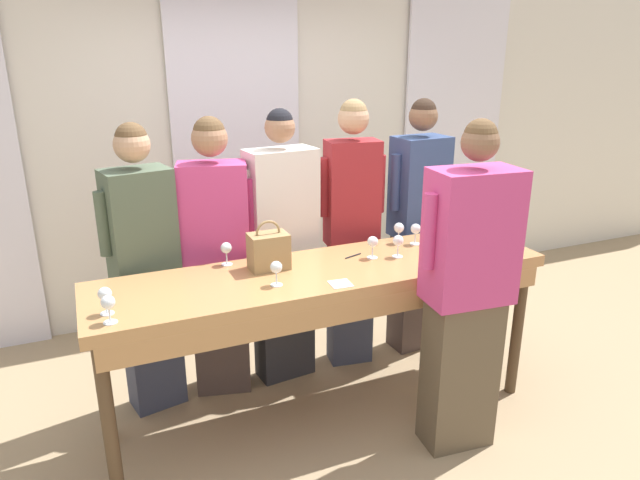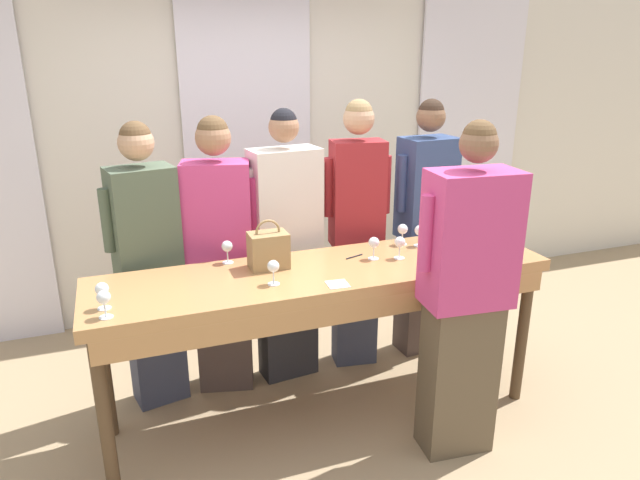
{
  "view_description": "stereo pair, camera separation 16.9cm",
  "coord_description": "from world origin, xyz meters",
  "px_view_note": "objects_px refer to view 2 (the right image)",
  "views": [
    {
      "loc": [
        -1.22,
        -2.77,
        2.17
      ],
      "look_at": [
        0.0,
        0.07,
        1.13
      ],
      "focal_mm": 32.0,
      "sensor_mm": 36.0,
      "label": 1
    },
    {
      "loc": [
        -1.07,
        -2.83,
        2.17
      ],
      "look_at": [
        0.0,
        0.07,
        1.13
      ],
      "focal_mm": 32.0,
      "sensor_mm": 36.0,
      "label": 2
    }
  ],
  "objects_px": {
    "wine_glass_back_left": "(104,299)",
    "wine_glass_back_mid": "(400,243)",
    "wine_glass_near_host": "(480,220)",
    "guest_navy_coat": "(424,228)",
    "wine_bottle": "(501,241)",
    "guest_cream_sweater": "(286,248)",
    "host_pouring": "(465,297)",
    "potted_plant": "(461,248)",
    "guest_olive_jacket": "(149,265)",
    "wine_glass_back_right": "(374,244)",
    "wine_glass_front_left": "(510,242)",
    "wine_glass_center_right": "(445,251)",
    "wine_glass_front_right": "(420,231)",
    "handbag": "(268,250)",
    "tasting_bar": "(325,286)",
    "guest_pink_top": "(220,255)",
    "wine_glass_by_bottle": "(227,247)",
    "wine_glass_front_mid": "(102,290)",
    "guest_striped_shirt": "(356,231)",
    "wine_glass_center_mid": "(403,230)",
    "wine_glass_center_left": "(273,267)"
  },
  "relations": [
    {
      "from": "guest_striped_shirt",
      "to": "guest_navy_coat",
      "type": "bearing_deg",
      "value": 0.0
    },
    {
      "from": "potted_plant",
      "to": "wine_glass_back_mid",
      "type": "bearing_deg",
      "value": -135.06
    },
    {
      "from": "wine_glass_back_right",
      "to": "guest_navy_coat",
      "type": "relative_size",
      "value": 0.07
    },
    {
      "from": "wine_glass_back_right",
      "to": "wine_glass_near_host",
      "type": "bearing_deg",
      "value": 11.95
    },
    {
      "from": "wine_bottle",
      "to": "guest_cream_sweater",
      "type": "distance_m",
      "value": 1.34
    },
    {
      "from": "wine_glass_back_right",
      "to": "tasting_bar",
      "type": "bearing_deg",
      "value": -169.1
    },
    {
      "from": "wine_glass_front_right",
      "to": "wine_glass_back_right",
      "type": "xyz_separation_m",
      "value": [
        -0.37,
        -0.11,
        0.0
      ]
    },
    {
      "from": "wine_glass_near_host",
      "to": "guest_navy_coat",
      "type": "relative_size",
      "value": 0.07
    },
    {
      "from": "wine_glass_front_left",
      "to": "guest_pink_top",
      "type": "relative_size",
      "value": 0.08
    },
    {
      "from": "tasting_bar",
      "to": "wine_glass_center_left",
      "type": "relative_size",
      "value": 19.38
    },
    {
      "from": "wine_glass_back_left",
      "to": "potted_plant",
      "type": "xyz_separation_m",
      "value": [
        3.07,
        1.64,
        -0.67
      ]
    },
    {
      "from": "wine_glass_by_bottle",
      "to": "wine_bottle",
      "type": "bearing_deg",
      "value": -18.36
    },
    {
      "from": "handbag",
      "to": "potted_plant",
      "type": "xyz_separation_m",
      "value": [
        2.18,
        1.28,
        -0.68
      ]
    },
    {
      "from": "wine_bottle",
      "to": "wine_glass_by_bottle",
      "type": "xyz_separation_m",
      "value": [
        -1.52,
        0.5,
        -0.02
      ]
    },
    {
      "from": "wine_glass_front_right",
      "to": "guest_cream_sweater",
      "type": "bearing_deg",
      "value": 153.0
    },
    {
      "from": "wine_glass_back_mid",
      "to": "potted_plant",
      "type": "bearing_deg",
      "value": 44.94
    },
    {
      "from": "guest_pink_top",
      "to": "wine_glass_by_bottle",
      "type": "bearing_deg",
      "value": -90.43
    },
    {
      "from": "wine_glass_near_host",
      "to": "guest_striped_shirt",
      "type": "height_order",
      "value": "guest_striped_shirt"
    },
    {
      "from": "wine_glass_back_left",
      "to": "guest_striped_shirt",
      "type": "xyz_separation_m",
      "value": [
        1.61,
        0.78,
        -0.09
      ]
    },
    {
      "from": "wine_glass_back_left",
      "to": "guest_olive_jacket",
      "type": "xyz_separation_m",
      "value": [
        0.24,
        0.78,
        -0.15
      ]
    },
    {
      "from": "wine_glass_back_left",
      "to": "potted_plant",
      "type": "height_order",
      "value": "wine_glass_back_left"
    },
    {
      "from": "guest_olive_jacket",
      "to": "wine_glass_back_mid",
      "type": "bearing_deg",
      "value": -21.34
    },
    {
      "from": "wine_glass_back_mid",
      "to": "host_pouring",
      "type": "bearing_deg",
      "value": -77.24
    },
    {
      "from": "handbag",
      "to": "guest_pink_top",
      "type": "distance_m",
      "value": 0.49
    },
    {
      "from": "wine_glass_front_left",
      "to": "guest_olive_jacket",
      "type": "relative_size",
      "value": 0.08
    },
    {
      "from": "wine_glass_back_right",
      "to": "wine_glass_by_bottle",
      "type": "height_order",
      "value": "same"
    },
    {
      "from": "host_pouring",
      "to": "potted_plant",
      "type": "height_order",
      "value": "host_pouring"
    },
    {
      "from": "wine_glass_front_right",
      "to": "wine_glass_back_left",
      "type": "bearing_deg",
      "value": -168.24
    },
    {
      "from": "wine_bottle",
      "to": "wine_glass_front_mid",
      "type": "height_order",
      "value": "wine_bottle"
    },
    {
      "from": "wine_glass_center_mid",
      "to": "handbag",
      "type": "bearing_deg",
      "value": -174.21
    },
    {
      "from": "wine_glass_center_right",
      "to": "wine_glass_back_mid",
      "type": "height_order",
      "value": "same"
    },
    {
      "from": "wine_glass_back_right",
      "to": "wine_glass_back_left",
      "type": "bearing_deg",
      "value": -169.61
    },
    {
      "from": "wine_glass_front_left",
      "to": "wine_glass_center_right",
      "type": "bearing_deg",
      "value": -178.86
    },
    {
      "from": "guest_cream_sweater",
      "to": "handbag",
      "type": "bearing_deg",
      "value": -118.81
    },
    {
      "from": "tasting_bar",
      "to": "guest_cream_sweater",
      "type": "bearing_deg",
      "value": 95.96
    },
    {
      "from": "wine_glass_by_bottle",
      "to": "wine_glass_front_left",
      "type": "bearing_deg",
      "value": -16.89
    },
    {
      "from": "handbag",
      "to": "wine_glass_center_mid",
      "type": "bearing_deg",
      "value": 5.79
    },
    {
      "from": "wine_glass_back_left",
      "to": "wine_glass_back_mid",
      "type": "distance_m",
      "value": 1.67
    },
    {
      "from": "guest_olive_jacket",
      "to": "guest_striped_shirt",
      "type": "height_order",
      "value": "guest_striped_shirt"
    },
    {
      "from": "wine_glass_front_right",
      "to": "guest_olive_jacket",
      "type": "distance_m",
      "value": 1.68
    },
    {
      "from": "handbag",
      "to": "wine_glass_front_mid",
      "type": "relative_size",
      "value": 2.1
    },
    {
      "from": "wine_glass_front_mid",
      "to": "tasting_bar",
      "type": "bearing_deg",
      "value": 5.25
    },
    {
      "from": "wine_glass_front_right",
      "to": "wine_glass_back_left",
      "type": "distance_m",
      "value": 1.92
    },
    {
      "from": "wine_glass_center_right",
      "to": "potted_plant",
      "type": "xyz_separation_m",
      "value": [
        1.24,
        1.62,
        -0.67
      ]
    },
    {
      "from": "wine_glass_front_right",
      "to": "wine_glass_near_host",
      "type": "distance_m",
      "value": 0.51
    },
    {
      "from": "wine_glass_back_left",
      "to": "potted_plant",
      "type": "relative_size",
      "value": 0.18
    },
    {
      "from": "wine_bottle",
      "to": "guest_navy_coat",
      "type": "height_order",
      "value": "guest_navy_coat"
    },
    {
      "from": "wine_glass_center_mid",
      "to": "wine_glass_back_right",
      "type": "height_order",
      "value": "same"
    },
    {
      "from": "handbag",
      "to": "wine_glass_back_left",
      "type": "height_order",
      "value": "handbag"
    },
    {
      "from": "guest_olive_jacket",
      "to": "guest_cream_sweater",
      "type": "distance_m",
      "value": 0.87
    }
  ]
}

